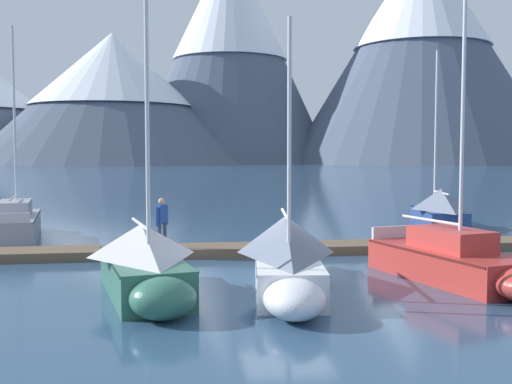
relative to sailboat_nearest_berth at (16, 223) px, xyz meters
name	(u,v)px	position (x,y,z in m)	size (l,w,h in m)	color
ground_plane	(286,276)	(9.39, -9.00, -0.64)	(700.00, 700.00, 0.00)	#2D4C6B
mountain_central_massif	(113,94)	(-9.36, 158.90, 19.68)	(81.14, 81.14, 37.93)	#4C566B
mountain_shoulder_ridge	(230,45)	(26.15, 170.87, 36.68)	(64.45, 64.45, 69.95)	#4C566B
mountain_east_summit	(421,46)	(82.76, 153.68, 34.83)	(80.60, 80.60, 67.12)	#4C566B
dock	(264,249)	(9.39, -5.00, -0.49)	(21.92, 1.81, 0.30)	brown
sailboat_nearest_berth	(16,223)	(0.00, 0.00, 0.00)	(2.50, 6.61, 8.62)	#93939E
sailboat_second_berth	(145,263)	(5.53, -10.84, 0.19)	(2.64, 5.50, 8.21)	#336B56
sailboat_mid_dock_port	(287,257)	(9.08, -10.66, 0.22)	(2.40, 6.60, 6.69)	white
sailboat_mid_dock_starboard	(461,263)	(13.82, -10.57, -0.07)	(3.22, 6.43, 7.85)	#B2332D
sailboat_far_berth	(438,209)	(18.62, 1.30, 0.21)	(2.68, 5.89, 8.28)	navy
person_on_dock	(162,220)	(5.89, -5.35, 0.62)	(0.41, 0.47, 1.69)	#384256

